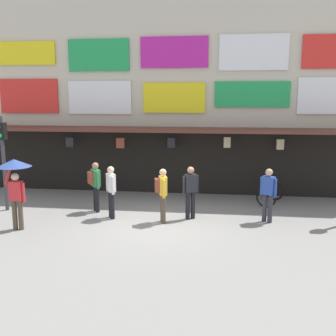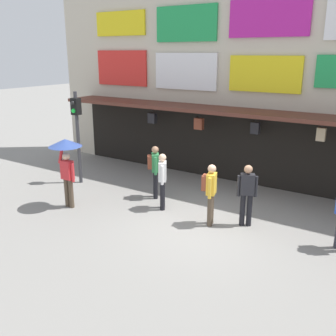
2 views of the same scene
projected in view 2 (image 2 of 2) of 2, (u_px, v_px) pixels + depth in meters
ground_plane at (204, 226)px, 10.27m from camera, size 80.00×80.00×0.00m
shopfront at (271, 68)px, 12.80m from camera, size 18.00×2.60×8.00m
traffic_light_near at (77, 123)px, 13.14m from camera, size 0.30×0.33×3.20m
pedestrian_in_blue at (210, 190)px, 10.11m from camera, size 0.42×0.51×1.68m
pedestrian_in_green at (247, 192)px, 10.07m from camera, size 0.48×0.36×1.68m
pedestrian_with_umbrella at (66, 154)px, 11.11m from camera, size 0.96×0.96×2.08m
pedestrian_in_purple at (162, 178)px, 11.17m from camera, size 0.38×0.47×1.68m
pedestrian_in_yellow at (155, 168)px, 12.04m from camera, size 0.47×0.48×1.68m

